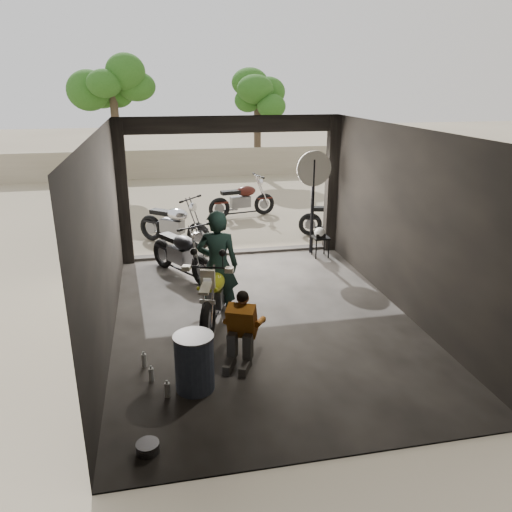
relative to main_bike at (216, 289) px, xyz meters
name	(u,v)px	position (x,y,z in m)	size (l,w,h in m)	color
ground	(263,319)	(0.79, -0.05, -0.61)	(80.00, 80.00, 0.00)	#7A6D56
garage	(256,239)	(0.79, 0.50, 0.66)	(7.00, 7.13, 3.20)	#2D2B28
boundary_wall	(194,163)	(0.79, 13.95, -0.01)	(18.00, 0.30, 1.20)	gray
tree_left	(112,79)	(-2.21, 12.45, 3.37)	(2.20, 2.20, 5.60)	#382B1E
tree_right	(257,90)	(3.59, 13.95, 2.95)	(2.20, 2.20, 5.00)	#382B1E
main_bike	(216,289)	(0.00, 0.00, 0.00)	(0.76, 1.84, 1.23)	beige
left_bike	(181,249)	(-0.46, 2.23, 0.00)	(0.75, 1.82, 1.23)	black
outside_bike_a	(174,220)	(-0.50, 4.47, 0.02)	(0.77, 1.87, 1.27)	black
outside_bike_b	(242,197)	(1.65, 6.83, 0.01)	(0.76, 1.84, 1.25)	#3D140E
outside_bike_c	(337,215)	(3.75, 4.37, -0.03)	(0.71, 1.73, 1.17)	black
rider	(218,265)	(0.06, 0.19, 0.35)	(0.70, 0.46, 1.92)	black
mechanic	(240,332)	(0.16, -1.44, -0.08)	(0.54, 0.73, 1.06)	#A75D16
stool	(321,240)	(2.79, 2.82, -0.19)	(0.36, 0.36, 0.50)	black
helmet	(320,233)	(2.74, 2.77, 0.01)	(0.25, 0.26, 0.24)	silver
oil_drum	(194,363)	(-0.54, -1.93, -0.21)	(0.52, 0.52, 0.80)	#3B4964
sign_post	(313,185)	(2.67, 3.14, 1.03)	(0.81, 0.08, 2.44)	black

